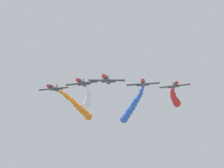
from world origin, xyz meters
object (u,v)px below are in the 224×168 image
Objects in this scene: airplane_lead at (107,80)px; airplane_left_inner at (143,83)px; airplane_right_inner at (82,83)px; airplane_right_outer at (53,88)px; airplane_left_outer at (175,85)px.

airplane_lead is 13.30m from airplane_left_inner.
airplane_left_inner is 17.69m from airplane_right_inner.
airplane_right_outer is (19.00, -16.92, 0.24)m from airplane_lead.
airplane_left_outer reaches higher than airplane_left_inner.
airplane_right_inner is at bearing 144.22° from airplane_right_outer.
airplane_right_inner is at bearing 0.77° from airplane_left_inner.
airplane_left_inner is at bearing -134.34° from airplane_lead.
airplane_right_inner is (17.68, 0.24, 0.44)m from airplane_left_inner.
airplane_right_outer is (38.03, 0.39, -0.41)m from airplane_left_outer.
airplane_right_inner reaches higher than airplane_left_outer.
airplane_left_outer reaches higher than airplane_lead.
airplane_left_outer is at bearing -137.71° from airplane_lead.
airplane_lead is 25.73m from airplane_left_outer.
airplane_right_outer is at bearing -14.68° from airplane_left_inner.
airplane_right_outer is (10.62, -7.65, -0.46)m from airplane_right_inner.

